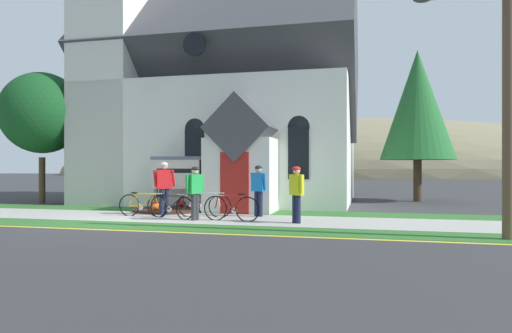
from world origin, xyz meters
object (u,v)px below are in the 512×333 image
(church_sign, at_px, (176,175))
(roadside_conifer, at_px, (418,105))
(utility_pole, at_px, (503,42))
(cyclist_in_orange_jersey, at_px, (296,190))
(cyclist_in_blue_jersey, at_px, (164,184))
(bicycle_green, at_px, (171,207))
(bicycle_black, at_px, (204,205))
(cyclist_in_red_jersey, at_px, (195,189))
(cyclist_in_yellow_jersey, at_px, (259,187))
(bicycle_yellow, at_px, (143,205))
(yard_deciduous_tree, at_px, (42,113))
(bicycle_white, at_px, (231,208))

(church_sign, relative_size, roadside_conifer, 0.28)
(utility_pole, bearing_deg, cyclist_in_orange_jersey, 160.92)
(cyclist_in_blue_jersey, bearing_deg, roadside_conifer, 42.81)
(bicycle_green, height_order, bicycle_black, bicycle_black)
(cyclist_in_red_jersey, xyz_separation_m, cyclist_in_yellow_jersey, (1.61, 1.45, 0.03))
(church_sign, distance_m, bicycle_yellow, 2.49)
(utility_pole, distance_m, yard_deciduous_tree, 17.66)
(bicycle_yellow, relative_size, cyclist_in_orange_jersey, 1.07)
(cyclist_in_orange_jersey, height_order, cyclist_in_red_jersey, cyclist_in_orange_jersey)
(bicycle_white, xyz_separation_m, roadside_conifer, (6.15, 9.18, 4.03))
(bicycle_white, relative_size, cyclist_in_orange_jersey, 1.10)
(bicycle_green, height_order, cyclist_in_yellow_jersey, cyclist_in_yellow_jersey)
(bicycle_green, relative_size, yard_deciduous_tree, 0.30)
(cyclist_in_red_jersey, height_order, utility_pole, utility_pole)
(bicycle_black, distance_m, cyclist_in_blue_jersey, 1.67)
(yard_deciduous_tree, bearing_deg, cyclist_in_blue_jersey, -23.40)
(yard_deciduous_tree, bearing_deg, roadside_conifer, 17.52)
(bicycle_black, relative_size, cyclist_in_red_jersey, 1.09)
(bicycle_yellow, bearing_deg, church_sign, 87.06)
(cyclist_in_red_jersey, distance_m, yard_deciduous_tree, 10.15)
(bicycle_black, xyz_separation_m, utility_pole, (7.95, -2.55, 4.00))
(bicycle_white, bearing_deg, cyclist_in_red_jersey, -173.22)
(cyclist_in_orange_jersey, bearing_deg, bicycle_black, 164.33)
(bicycle_white, bearing_deg, roadside_conifer, 56.18)
(bicycle_green, height_order, utility_pole, utility_pole)
(bicycle_green, distance_m, utility_pole, 9.90)
(cyclist_in_blue_jersey, xyz_separation_m, utility_pole, (9.46, -2.84, 3.35))
(roadside_conifer, bearing_deg, utility_pole, -86.48)
(bicycle_green, height_order, roadside_conifer, roadside_conifer)
(yard_deciduous_tree, bearing_deg, bicycle_black, -21.37)
(roadside_conifer, bearing_deg, cyclist_in_orange_jersey, -114.31)
(church_sign, bearing_deg, cyclist_in_orange_jersey, -30.78)
(cyclist_in_orange_jersey, distance_m, cyclist_in_blue_jersey, 4.73)
(church_sign, xyz_separation_m, cyclist_in_blue_jersey, (0.38, -1.80, -0.26))
(church_sign, relative_size, bicycle_green, 1.18)
(cyclist_in_yellow_jersey, bearing_deg, church_sign, 156.56)
(bicycle_green, bearing_deg, yard_deciduous_tree, 153.16)
(bicycle_yellow, bearing_deg, roadside_conifer, 42.96)
(bicycle_black, distance_m, yard_deciduous_tree, 9.96)
(church_sign, relative_size, cyclist_in_red_jersey, 1.23)
(bicycle_green, height_order, cyclist_in_red_jersey, cyclist_in_red_jersey)
(bicycle_yellow, xyz_separation_m, cyclist_in_red_jersey, (2.04, -0.67, 0.56))
(bicycle_white, xyz_separation_m, cyclist_in_red_jersey, (-1.10, -0.13, 0.54))
(bicycle_white, relative_size, roadside_conifer, 0.26)
(roadside_conifer, bearing_deg, church_sign, -145.34)
(church_sign, height_order, bicycle_green, church_sign)
(bicycle_yellow, distance_m, cyclist_in_yellow_jersey, 3.77)
(cyclist_in_yellow_jersey, bearing_deg, bicycle_white, -111.22)
(cyclist_in_orange_jersey, bearing_deg, cyclist_in_red_jersey, -179.66)
(church_sign, distance_m, cyclist_in_blue_jersey, 1.86)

